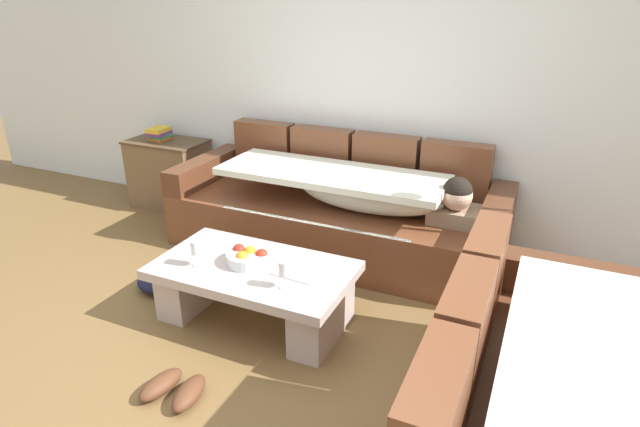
% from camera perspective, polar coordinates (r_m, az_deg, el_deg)
% --- Properties ---
extents(ground_plane, '(14.00, 14.00, 0.00)m').
position_cam_1_polar(ground_plane, '(2.99, -9.54, -17.06)').
color(ground_plane, brown).
extents(back_wall, '(9.00, 0.10, 2.70)m').
position_cam_1_polar(back_wall, '(4.27, 5.81, 15.36)').
color(back_wall, white).
rests_on(back_wall, ground_plane).
extents(couch_along_wall, '(2.56, 0.92, 0.88)m').
position_cam_1_polar(couch_along_wall, '(4.07, 2.34, 0.12)').
color(couch_along_wall, brown).
rests_on(couch_along_wall, ground_plane).
extents(couch_near_window, '(0.92, 1.95, 0.88)m').
position_cam_1_polar(couch_near_window, '(2.40, 23.45, -20.35)').
color(couch_near_window, brown).
rests_on(couch_near_window, ground_plane).
extents(coffee_table, '(1.20, 0.68, 0.38)m').
position_cam_1_polar(coffee_table, '(3.28, -7.18, -7.83)').
color(coffee_table, '#BDACA7').
rests_on(coffee_table, ground_plane).
extents(fruit_bowl, '(0.28, 0.28, 0.10)m').
position_cam_1_polar(fruit_bowl, '(3.23, -7.74, -4.65)').
color(fruit_bowl, silver).
rests_on(fruit_bowl, coffee_table).
extents(wine_glass_near_left, '(0.07, 0.07, 0.17)m').
position_cam_1_polar(wine_glass_near_left, '(3.22, -13.30, -3.73)').
color(wine_glass_near_left, silver).
rests_on(wine_glass_near_left, coffee_table).
extents(wine_glass_near_right, '(0.07, 0.07, 0.17)m').
position_cam_1_polar(wine_glass_near_right, '(2.91, -3.91, -6.07)').
color(wine_glass_near_right, silver).
rests_on(wine_glass_near_right, coffee_table).
extents(open_magazine, '(0.29, 0.22, 0.01)m').
position_cam_1_polar(open_magazine, '(3.12, -2.41, -6.28)').
color(open_magazine, white).
rests_on(open_magazine, coffee_table).
extents(side_cabinet, '(0.72, 0.44, 0.64)m').
position_cam_1_polar(side_cabinet, '(5.18, -16.07, 4.23)').
color(side_cabinet, brown).
rests_on(side_cabinet, ground_plane).
extents(book_stack_on_cabinet, '(0.17, 0.23, 0.12)m').
position_cam_1_polar(book_stack_on_cabinet, '(5.12, -17.05, 8.32)').
color(book_stack_on_cabinet, '#B76623').
rests_on(book_stack_on_cabinet, side_cabinet).
extents(pair_of_shoes, '(0.33, 0.29, 0.09)m').
position_cam_1_polar(pair_of_shoes, '(2.91, -15.53, -17.90)').
color(pair_of_shoes, '#59331E').
rests_on(pair_of_shoes, ground_plane).
extents(crumpled_garment, '(0.48, 0.43, 0.12)m').
position_cam_1_polar(crumpled_garment, '(3.81, -16.39, -7.05)').
color(crumpled_garment, '#191933').
rests_on(crumpled_garment, ground_plane).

